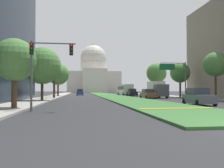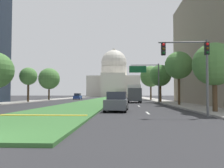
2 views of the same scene
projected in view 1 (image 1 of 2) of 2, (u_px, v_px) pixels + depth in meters
name	position (u px, v px, depth m)	size (l,w,h in m)	color
ground_plane	(105.00, 95.00, 72.99)	(281.32, 281.32, 0.00)	#2B2B2D
grass_median	(107.00, 95.00, 66.66)	(6.56, 115.09, 0.14)	#386B33
median_curb_nose	(177.00, 108.00, 18.06)	(5.91, 0.50, 0.04)	gold
lane_dashes_right	(155.00, 98.00, 47.16)	(0.16, 48.57, 0.01)	silver
sidewalk_left	(56.00, 96.00, 58.55)	(4.00, 115.09, 0.15)	#9E9991
sidewalk_right	(160.00, 95.00, 62.09)	(4.00, 115.09, 0.15)	#9E9991
capitol_building	(93.00, 75.00, 135.93)	(28.97, 27.36, 28.05)	beige
traffic_light_near_left	(43.00, 60.00, 17.48)	(3.34, 0.35, 5.20)	#515456
overhead_guide_sign	(176.00, 73.00, 41.74)	(4.90, 0.20, 6.50)	#515456
street_tree_left_near	(15.00, 60.00, 18.93)	(3.42, 3.42, 5.70)	#4C3823
street_tree_left_mid	(42.00, 66.00, 32.56)	(5.10, 5.10, 7.44)	#4C3823
street_tree_right_mid	(215.00, 65.00, 35.53)	(3.67, 3.67, 7.23)	#4C3823
street_tree_left_far	(54.00, 72.00, 42.60)	(3.22, 3.22, 6.43)	#4C3823
street_tree_right_far	(180.00, 73.00, 46.60)	(3.93, 3.93, 6.89)	#4C3823
street_tree_left_distant	(58.00, 74.00, 56.08)	(5.14, 5.14, 7.84)	#4C3823
street_tree_right_distant	(156.00, 73.00, 61.22)	(5.16, 5.16, 8.46)	#4C3823
sedan_lead_stopped	(198.00, 97.00, 24.46)	(2.17, 4.42, 1.77)	#4C5156
sedan_midblock	(148.00, 94.00, 42.93)	(2.03, 4.61, 1.71)	brown
sedan_distant	(132.00, 93.00, 56.56)	(2.10, 4.63, 1.83)	black
sedan_far_horizon	(80.00, 92.00, 66.07)	(1.85, 4.38, 1.73)	navy
box_truck_delivery	(157.00, 89.00, 45.61)	(2.40, 6.40, 3.20)	#4C5156
city_bus	(125.00, 89.00, 65.01)	(2.62, 11.00, 2.95)	beige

